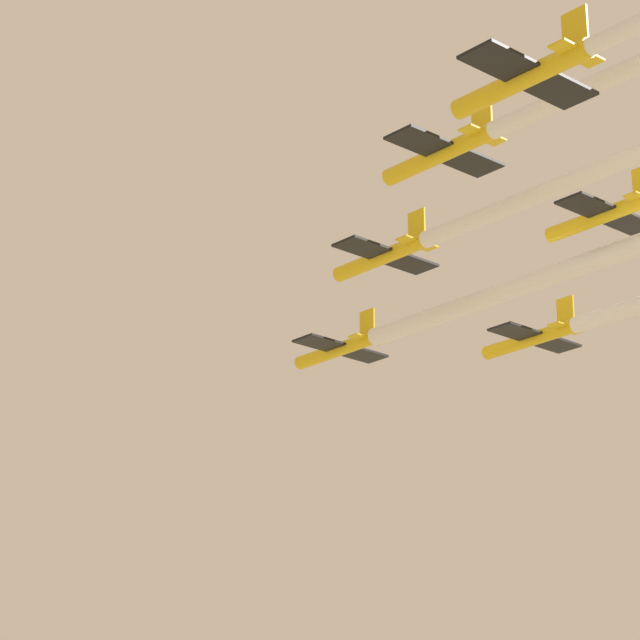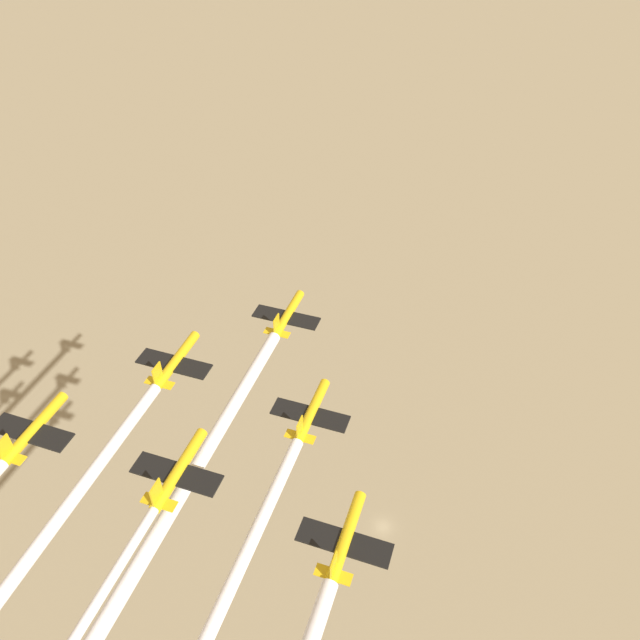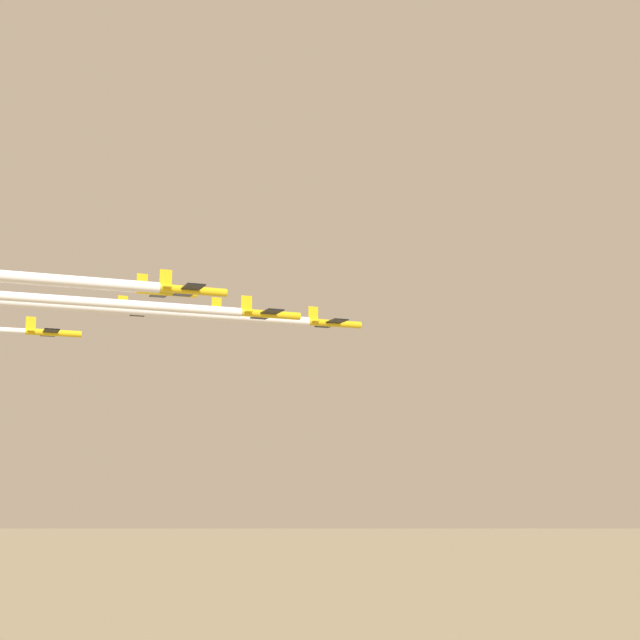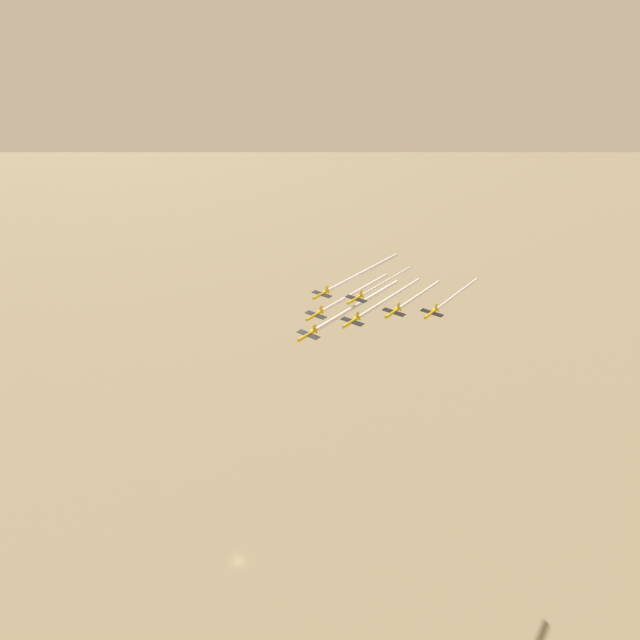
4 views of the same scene
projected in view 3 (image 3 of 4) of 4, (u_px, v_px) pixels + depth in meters
name	position (u px, v px, depth m)	size (l,w,h in m)	color
jet_0	(333.00, 323.00, 138.51)	(8.76, 8.53, 2.96)	gold
jet_1	(236.00, 314.00, 140.96)	(8.76, 8.53, 2.96)	gold
jet_2	(268.00, 314.00, 126.29)	(8.76, 8.53, 2.96)	gold
jet_3	(143.00, 312.00, 143.22)	(8.76, 8.53, 2.96)	gold
jet_4	(164.00, 292.00, 129.04)	(8.76, 8.53, 2.96)	gold
jet_5	(191.00, 290.00, 114.35)	(8.76, 8.53, 2.96)	gold
jet_6	(51.00, 332.00, 144.86)	(8.76, 8.53, 2.96)	gold
smoke_trail_0	(142.00, 311.00, 127.35)	(48.58, 19.31, 1.40)	white
smoke_trail_1	(76.00, 303.00, 131.68)	(39.14, 15.60, 1.18)	white
smoke_trail_2	(87.00, 302.00, 116.83)	(40.04, 15.97, 1.22)	white
smoke_trail_3	(21.00, 304.00, 136.17)	(27.93, 11.33, 1.09)	white
smoke_trail_4	(9.00, 280.00, 121.02)	(32.69, 12.90, 0.83)	white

